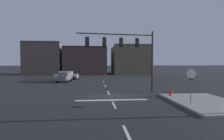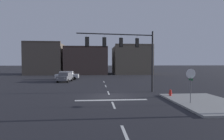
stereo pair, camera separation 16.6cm
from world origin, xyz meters
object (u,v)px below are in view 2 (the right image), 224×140
object	(u,v)px
stop_sign	(191,78)
car_lot_middle	(65,77)
car_lot_nearside	(67,75)
signal_mast_near_side	(127,48)
fire_hydrant	(170,94)

from	to	relation	value
stop_sign	car_lot_middle	size ratio (longest dim) A/B	0.62
car_lot_middle	car_lot_nearside	bearing A→B (deg)	94.30
signal_mast_near_side	fire_hydrant	xyz separation A→B (m)	(3.69, -3.06, -4.59)
car_lot_nearside	car_lot_middle	size ratio (longest dim) A/B	0.97
car_lot_middle	fire_hydrant	bearing A→B (deg)	-51.72
stop_sign	fire_hydrant	world-z (taller)	stop_sign
signal_mast_near_side	car_lot_nearside	xyz separation A→B (m)	(-9.07, 16.88, -4.06)
car_lot_middle	fire_hydrant	size ratio (longest dim) A/B	6.13
stop_sign	car_lot_nearside	xyz separation A→B (m)	(-13.04, 23.26, -1.29)
car_lot_nearside	car_lot_middle	distance (m)	4.19
stop_sign	fire_hydrant	distance (m)	3.79
car_lot_nearside	car_lot_middle	world-z (taller)	same
signal_mast_near_side	car_lot_middle	size ratio (longest dim) A/B	1.84
signal_mast_near_side	car_lot_nearside	world-z (taller)	signal_mast_near_side
car_lot_nearside	car_lot_middle	xyz separation A→B (m)	(0.31, -4.18, 0.00)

